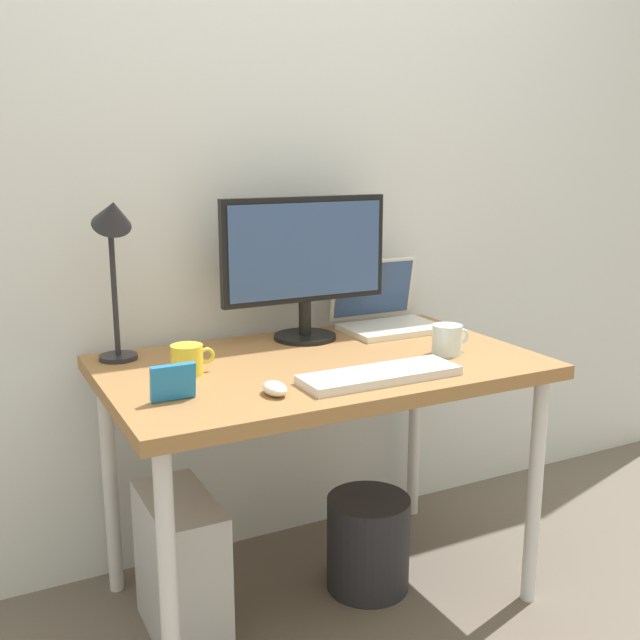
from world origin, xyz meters
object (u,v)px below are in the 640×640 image
laptop (384,311)px  keyboard (380,375)px  desk (320,383)px  computer_tower (181,568)px  desk_lamp (113,240)px  wastebasket (368,543)px  monitor (305,259)px  photo_frame (173,382)px  coffee_mug (188,360)px  glass_cup (447,340)px  mouse (275,388)px

laptop → keyboard: laptop is taller
desk → computer_tower: desk is taller
laptop → computer_tower: laptop is taller
desk_lamp → wastebasket: 1.20m
desk → laptop: (0.38, 0.26, 0.13)m
monitor → computer_tower: 0.99m
photo_frame → laptop: bearing=25.9°
coffee_mug → glass_cup: bearing=-11.8°
computer_tower → wastebasket: size_ratio=1.40×
desk_lamp → keyboard: (0.58, -0.48, -0.34)m
keyboard → wastebasket: keyboard is taller
keyboard → desk_lamp: bearing=140.0°
desk → photo_frame: photo_frame is taller
monitor → computer_tower: (-0.51, -0.24, -0.81)m
glass_cup → laptop: bearing=88.4°
glass_cup → wastebasket: 0.69m
keyboard → coffee_mug: bearing=147.6°
laptop → glass_cup: laptop is taller
mouse → wastebasket: 0.77m
coffee_mug → wastebasket: bearing=-7.7°
monitor → desk_lamp: size_ratio=1.14×
photo_frame → glass_cup: bearing=2.8°
desk → glass_cup: (0.37, -0.11, 0.11)m
mouse → computer_tower: (-0.20, 0.23, -0.56)m
laptop → photo_frame: laptop is taller
photo_frame → computer_tower: bearing=75.1°
monitor → wastebasket: bearing=-73.4°
laptop → computer_tower: (-0.82, -0.26, -0.61)m
monitor → keyboard: monitor is taller
mouse → keyboard: bearing=-2.0°
monitor → desk_lamp: bearing=179.9°
keyboard → coffee_mug: (-0.44, 0.28, 0.03)m
glass_cup → computer_tower: glass_cup is taller
computer_tower → glass_cup: bearing=-8.1°
desk_lamp → mouse: 0.64m
monitor → coffee_mug: 0.54m
laptop → mouse: bearing=-141.9°
photo_frame → monitor: bearing=36.0°
keyboard → glass_cup: 0.34m
monitor → photo_frame: (-0.55, -0.40, -0.21)m
coffee_mug → computer_tower: coffee_mug is taller
coffee_mug → photo_frame: bearing=-116.4°
glass_cup → desk_lamp: bearing=157.9°
monitor → desk_lamp: (-0.59, 0.00, 0.09)m
wastebasket → photo_frame: bearing=-168.8°
monitor → coffee_mug: bearing=-155.9°
keyboard → glass_cup: (0.31, 0.12, 0.03)m
keyboard → mouse: 0.30m
desk → computer_tower: 0.65m
desk → glass_cup: bearing=-17.2°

